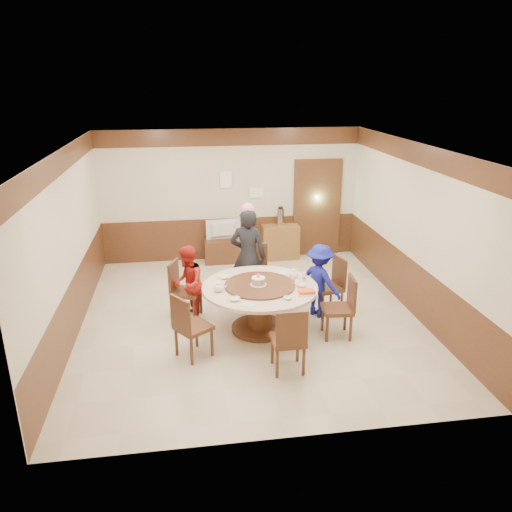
{
  "coord_description": "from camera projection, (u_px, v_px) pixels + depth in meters",
  "views": [
    {
      "loc": [
        -1.02,
        -7.44,
        3.78
      ],
      "look_at": [
        0.09,
        -0.05,
        1.1
      ],
      "focal_mm": 35.0,
      "sensor_mm": 36.0,
      "label": 1
    }
  ],
  "objects": [
    {
      "name": "notice_left",
      "position": [
        226.0,
        180.0,
        10.49
      ],
      "size": [
        0.25,
        0.0,
        0.35
      ],
      "primitive_type": "cube",
      "color": "white",
      "rests_on": "room"
    },
    {
      "name": "bowl_1",
      "position": [
        288.0,
        298.0,
        7.21
      ],
      "size": [
        0.13,
        0.13,
        0.04
      ],
      "primitive_type": "imported",
      "color": "white",
      "rests_on": "banquet_table"
    },
    {
      "name": "bottle_1",
      "position": [
        304.0,
        277.0,
        7.8
      ],
      "size": [
        0.06,
        0.06,
        0.16
      ],
      "primitive_type": "cylinder",
      "color": "white",
      "rests_on": "banquet_table"
    },
    {
      "name": "birthday_cake",
      "position": [
        258.0,
        281.0,
        7.63
      ],
      "size": [
        0.26,
        0.26,
        0.18
      ],
      "color": "white",
      "rests_on": "banquet_table"
    },
    {
      "name": "notice_right",
      "position": [
        256.0,
        193.0,
        10.68
      ],
      "size": [
        0.3,
        0.0,
        0.22
      ],
      "primitive_type": "cube",
      "color": "white",
      "rests_on": "room"
    },
    {
      "name": "banquet_table",
      "position": [
        260.0,
        299.0,
        7.75
      ],
      "size": [
        1.79,
        1.79,
        0.78
      ],
      "color": "#4A2817",
      "rests_on": "ground"
    },
    {
      "name": "saucer_far",
      "position": [
        282.0,
        272.0,
        8.21
      ],
      "size": [
        0.18,
        0.18,
        0.01
      ],
      "primitive_type": "cylinder",
      "color": "white",
      "rests_on": "banquet_table"
    },
    {
      "name": "side_cabinet",
      "position": [
        280.0,
        242.0,
        10.95
      ],
      "size": [
        0.8,
        0.4,
        0.75
      ],
      "primitive_type": "cube",
      "color": "brown",
      "rests_on": "ground"
    },
    {
      "name": "saucer_near",
      "position": [
        250.0,
        305.0,
        7.04
      ],
      "size": [
        0.18,
        0.18,
        0.01
      ],
      "primitive_type": "cylinder",
      "color": "white",
      "rests_on": "banquet_table"
    },
    {
      "name": "teapot_left",
      "position": [
        219.0,
        288.0,
        7.46
      ],
      "size": [
        0.17,
        0.15,
        0.13
      ],
      "primitive_type": "ellipsoid",
      "color": "white",
      "rests_on": "banquet_table"
    },
    {
      "name": "chair_4",
      "position": [
        288.0,
        350.0,
        6.73
      ],
      "size": [
        0.44,
        0.45,
        0.97
      ],
      "rotation": [
        0.0,
        0.0,
        6.28
      ],
      "color": "#4A2817",
      "rests_on": "ground"
    },
    {
      "name": "chair_0",
      "position": [
        328.0,
        295.0,
        8.43
      ],
      "size": [
        0.53,
        0.53,
        0.97
      ],
      "rotation": [
        0.0,
        0.0,
        1.8
      ],
      "color": "#4A2817",
      "rests_on": "ground"
    },
    {
      "name": "person_standing",
      "position": [
        248.0,
        256.0,
        8.64
      ],
      "size": [
        0.72,
        0.59,
        1.71
      ],
      "primitive_type": "imported",
      "rotation": [
        0.0,
        0.0,
        2.81
      ],
      "color": "black",
      "rests_on": "ground"
    },
    {
      "name": "chair_5",
      "position": [
        338.0,
        318.0,
        7.64
      ],
      "size": [
        0.48,
        0.48,
        0.97
      ],
      "rotation": [
        0.0,
        0.0,
        7.77
      ],
      "color": "#4A2817",
      "rests_on": "ground"
    },
    {
      "name": "chair_2",
      "position": [
        186.0,
        300.0,
        8.25
      ],
      "size": [
        0.57,
        0.56,
        0.97
      ],
      "rotation": [
        0.0,
        0.0,
        4.36
      ],
      "color": "#4A2817",
      "rests_on": "ground"
    },
    {
      "name": "teapot_right",
      "position": [
        293.0,
        274.0,
        7.98
      ],
      "size": [
        0.17,
        0.15,
        0.13
      ],
      "primitive_type": "ellipsoid",
      "color": "white",
      "rests_on": "banquet_table"
    },
    {
      "name": "bowl_0",
      "position": [
        224.0,
        277.0,
        7.96
      ],
      "size": [
        0.16,
        0.16,
        0.04
      ],
      "primitive_type": "imported",
      "color": "white",
      "rests_on": "banquet_table"
    },
    {
      "name": "thermos",
      "position": [
        281.0,
        217.0,
        10.76
      ],
      "size": [
        0.15,
        0.15,
        0.38
      ],
      "primitive_type": "cylinder",
      "color": "silver",
      "rests_on": "side_cabinet"
    },
    {
      "name": "room",
      "position": [
        250.0,
        256.0,
        7.99
      ],
      "size": [
        6.0,
        6.04,
        2.84
      ],
      "color": "beige",
      "rests_on": "ground"
    },
    {
      "name": "bowl_3",
      "position": [
        302.0,
        285.0,
        7.65
      ],
      "size": [
        0.15,
        0.15,
        0.05
      ],
      "primitive_type": "imported",
      "color": "white",
      "rests_on": "banquet_table"
    },
    {
      "name": "person_red",
      "position": [
        188.0,
        284.0,
        8.06
      ],
      "size": [
        0.53,
        0.66,
        1.27
      ],
      "primitive_type": "imported",
      "rotation": [
        0.0,
        0.0,
        4.62
      ],
      "color": "#AB1C16",
      "rests_on": "ground"
    },
    {
      "name": "chair_3",
      "position": [
        193.0,
        337.0,
        7.08
      ],
      "size": [
        0.62,
        0.61,
        0.97
      ],
      "rotation": [
        0.0,
        0.0,
        5.33
      ],
      "color": "#4A2817",
      "rests_on": "ground"
    },
    {
      "name": "bottle_0",
      "position": [
        293.0,
        280.0,
        7.69
      ],
      "size": [
        0.06,
        0.06,
        0.16
      ],
      "primitive_type": "cylinder",
      "color": "white",
      "rests_on": "banquet_table"
    },
    {
      "name": "television",
      "position": [
        224.0,
        230.0,
        10.63
      ],
      "size": [
        0.75,
        0.15,
        0.43
      ],
      "primitive_type": "imported",
      "rotation": [
        0.0,
        0.0,
        3.22
      ],
      "color": "gray",
      "rests_on": "tv_stand"
    },
    {
      "name": "person_blue",
      "position": [
        320.0,
        281.0,
        8.22
      ],
      "size": [
        0.85,
        0.92,
        1.24
      ],
      "primitive_type": "imported",
      "rotation": [
        0.0,
        0.0,
        2.21
      ],
      "color": "navy",
      "rests_on": "ground"
    },
    {
      "name": "bowl_2",
      "position": [
        235.0,
        299.0,
        7.18
      ],
      "size": [
        0.16,
        0.16,
        0.04
      ],
      "primitive_type": "imported",
      "color": "white",
      "rests_on": "banquet_table"
    },
    {
      "name": "shrimp_platter",
      "position": [
        307.0,
        292.0,
        7.39
      ],
      "size": [
        0.3,
        0.2,
        0.06
      ],
      "color": "white",
      "rests_on": "banquet_table"
    },
    {
      "name": "chair_1",
      "position": [
        258.0,
        282.0,
        8.98
      ],
      "size": [
        0.48,
        0.49,
        0.97
      ],
      "rotation": [
        0.0,
        0.0,
        3.23
      ],
      "color": "#4A2817",
      "rests_on": "ground"
    },
    {
      "name": "tv_stand",
      "position": [
        224.0,
        250.0,
        10.79
      ],
      "size": [
        0.85,
        0.45,
        0.5
      ],
      "primitive_type": "cube",
      "color": "#4A2817",
      "rests_on": "ground"
    }
  ]
}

